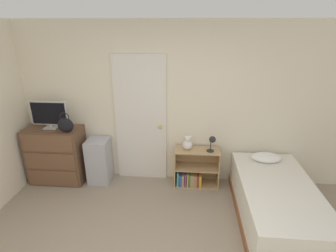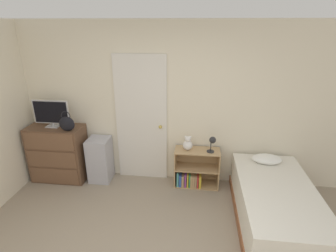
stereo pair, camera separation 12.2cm
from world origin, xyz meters
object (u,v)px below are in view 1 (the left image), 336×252
Objects in this scene: dresser at (57,155)px; teddy_bear at (188,144)px; handbag at (65,125)px; tv at (49,114)px; bookshelf at (193,171)px; bed at (276,203)px; desk_lamp at (212,141)px; storage_bin at (99,161)px.

teddy_bear is at bearing 1.73° from dresser.
handbag reaches higher than dresser.
dresser is 2.16m from teddy_bear.
dresser reaches higher than teddy_bear.
dresser is at bearing -178.27° from teddy_bear.
tv is 1.81× the size of handbag.
tv reaches higher than bookshelf.
tv is 3.54m from bed.
desk_lamp is 0.14× the size of bed.
teddy_bear is 0.91× the size of desk_lamp.
dresser is 2.26m from bookshelf.
storage_bin reaches higher than bed.
desk_lamp reaches higher than storage_bin.
bed is (3.35, -0.72, -0.89)m from tv.
teddy_bear is (1.84, 0.19, -0.33)m from handbag.
storage_bin is 1.49m from teddy_bear.
teddy_bear is at bearing 5.96° from handbag.
teddy_bear is 0.38m from desk_lamp.
handbag is at bearing -156.88° from storage_bin.
bed is at bearing -15.67° from storage_bin.
dresser is 3.41m from bed.
storage_bin is 3.17× the size of teddy_bear.
dresser reaches higher than storage_bin.
bed is (3.33, -0.70, -0.19)m from dresser.
tv is 2.45m from bookshelf.
dresser is 0.50× the size of bed.
desk_lamp is at bearing -6.80° from teddy_bear.
tv is 0.78× the size of storage_bin.
handbag is at bearing -25.50° from tv.
storage_bin is at bearing 23.12° from handbag.
desk_lamp reaches higher than bookshelf.
bookshelf is at bearing 144.93° from bed.
handbag is 2.23m from desk_lamp.
tv is at bearing -179.01° from bookshelf.
desk_lamp is at bearing -9.28° from bookshelf.
storage_bin is (0.72, 0.02, -0.79)m from tv.
handbag is at bearing -23.33° from dresser.
teddy_bear is (2.14, 0.06, 0.26)m from dresser.
tv is at bearing 154.50° from handbag.
tv is 2.47× the size of teddy_bear.
storage_bin reaches higher than bookshelf.
dresser is 2.93× the size of handbag.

